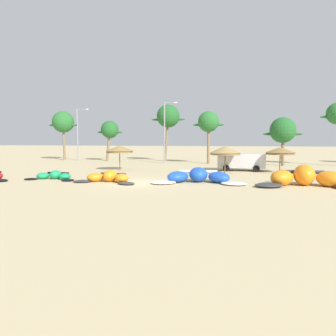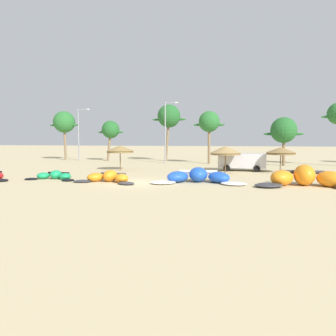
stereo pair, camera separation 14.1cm
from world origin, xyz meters
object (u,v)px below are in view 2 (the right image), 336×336
(kite_center, at_px, (198,177))
(beach_umbrella_near_palms, at_px, (281,151))
(beach_umbrella_middle, at_px, (226,150))
(lamppost_west_center, at_px, (166,129))
(parked_van, at_px, (241,161))
(palm_center_right, at_px, (284,130))
(palm_left_of_gap, at_px, (169,117))
(kite_right_of_center, at_px, (306,178))
(palm_left, at_px, (111,130))
(lamppost_west, at_px, (80,131))
(palm_center_left, at_px, (209,122))
(beach_umbrella_near_van, at_px, (120,149))
(palm_leftmost, at_px, (64,122))
(kite_left_of_center, at_px, (109,178))
(kite_left, at_px, (54,176))

(kite_center, xyz_separation_m, beach_umbrella_near_palms, (7.38, 8.30, 1.76))
(beach_umbrella_middle, distance_m, lamppost_west_center, 13.76)
(parked_van, distance_m, palm_center_right, 9.78)
(lamppost_west_center, bearing_deg, beach_umbrella_middle, -52.47)
(kite_center, height_order, beach_umbrella_middle, beach_umbrella_middle)
(palm_left_of_gap, bearing_deg, kite_right_of_center, -57.74)
(palm_left, bearing_deg, lamppost_west, 173.80)
(beach_umbrella_middle, xyz_separation_m, palm_left, (-17.43, 13.18, 2.50))
(lamppost_west, bearing_deg, beach_umbrella_near_palms, -24.82)
(kite_right_of_center, relative_size, palm_center_left, 1.07)
(beach_umbrella_near_van, distance_m, beach_umbrella_near_palms, 16.67)
(beach_umbrella_middle, height_order, palm_center_left, palm_center_left)
(parked_van, distance_m, palm_left_of_gap, 17.25)
(kite_right_of_center, distance_m, palm_leftmost, 38.81)
(beach_umbrella_near_van, bearing_deg, parked_van, 8.18)
(beach_umbrella_middle, distance_m, palm_center_left, 11.82)
(beach_umbrella_middle, height_order, palm_left_of_gap, palm_left_of_gap)
(kite_left_of_center, bearing_deg, beach_umbrella_near_palms, 33.31)
(beach_umbrella_near_palms, distance_m, palm_left, 26.14)
(beach_umbrella_near_van, distance_m, parked_van, 13.08)
(lamppost_west, bearing_deg, kite_center, -45.68)
(beach_umbrella_middle, height_order, palm_left, palm_left)
(palm_left_of_gap, xyz_separation_m, palm_center_left, (6.31, -3.77, -1.13))
(beach_umbrella_near_palms, xyz_separation_m, palm_left_of_gap, (-14.07, 14.14, 4.57))
(beach_umbrella_middle, distance_m, palm_left, 22.00)
(palm_leftmost, bearing_deg, beach_umbrella_middle, -28.83)
(beach_umbrella_middle, xyz_separation_m, palm_left_of_gap, (-8.68, 14.85, 4.53))
(palm_center_left, bearing_deg, beach_umbrella_middle, -77.96)
(beach_umbrella_near_palms, bearing_deg, palm_left_of_gap, 134.86)
(beach_umbrella_near_van, relative_size, palm_center_right, 0.49)
(beach_umbrella_near_palms, height_order, palm_center_left, palm_center_left)
(kite_right_of_center, bearing_deg, palm_leftmost, 144.84)
(palm_leftmost, distance_m, palm_center_right, 33.07)
(palm_left, bearing_deg, kite_left_of_center, -68.80)
(kite_left, bearing_deg, parked_van, 33.12)
(palm_left_of_gap, relative_size, lamppost_west, 1.06)
(beach_umbrella_near_van, bearing_deg, kite_left, -108.48)
(parked_van, xyz_separation_m, palm_center_right, (5.44, 7.40, 3.37))
(kite_left_of_center, bearing_deg, kite_left, 172.17)
(kite_left_of_center, height_order, palm_left_of_gap, palm_left_of_gap)
(kite_center, relative_size, beach_umbrella_near_palms, 2.60)
(kite_left_of_center, xyz_separation_m, kite_right_of_center, (14.68, 0.71, 0.23))
(kite_left, relative_size, beach_umbrella_near_palms, 1.64)
(palm_left_of_gap, height_order, lamppost_west, palm_left_of_gap)
(kite_center, relative_size, beach_umbrella_middle, 2.40)
(beach_umbrella_near_van, distance_m, palm_center_left, 14.32)
(palm_leftmost, bearing_deg, kite_left, -62.35)
(parked_van, height_order, palm_center_left, palm_center_left)
(kite_right_of_center, height_order, beach_umbrella_middle, beach_umbrella_middle)
(kite_left, xyz_separation_m, kite_right_of_center, (19.82, 0.00, 0.30))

